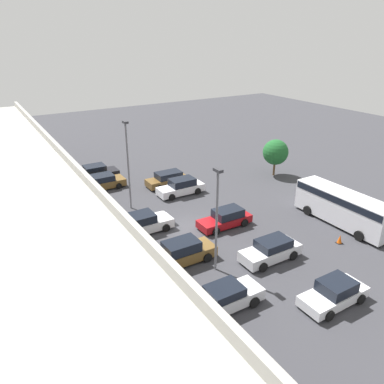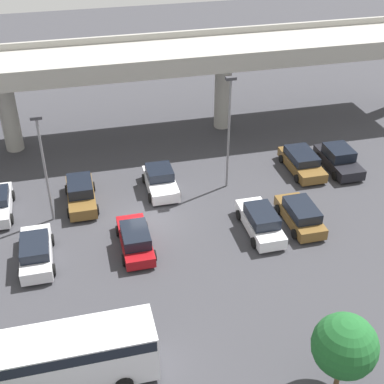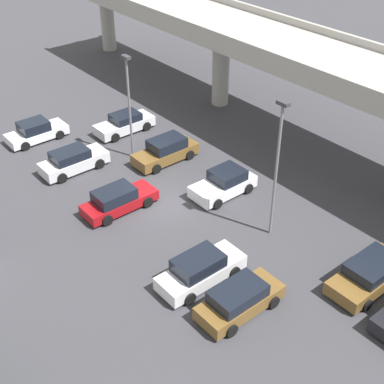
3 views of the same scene
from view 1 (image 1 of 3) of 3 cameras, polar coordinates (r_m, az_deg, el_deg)
ground_plane at (r=32.14m, az=0.23°, el=-5.38°), size 113.12×113.12×0.00m
highway_overpass at (r=25.88m, az=-24.60°, el=0.36°), size 54.20×7.00×7.65m
parked_car_0 at (r=25.15m, az=20.86°, el=-14.20°), size 2.08×4.52×1.55m
parked_car_1 at (r=23.39m, az=5.15°, el=-15.69°), size 2.04×4.66×1.50m
parked_car_2 at (r=28.12m, az=11.94°, el=-8.67°), size 2.04×4.66×1.59m
parked_car_3 at (r=27.22m, az=-1.41°, el=-9.16°), size 2.07×4.76×1.71m
parked_car_4 at (r=31.49m, az=-7.16°, el=-4.68°), size 2.22×4.32×1.63m
parked_car_5 at (r=38.32m, az=-1.68°, el=0.76°), size 2.05×4.86×1.66m
parked_car_6 at (r=40.56m, az=-3.75°, el=1.97°), size 2.07×4.54×1.54m
parked_car_7 at (r=40.89m, az=-13.68°, el=1.48°), size 2.25×4.87×1.50m
parked_car_8 at (r=43.54m, az=-14.41°, el=2.81°), size 2.24×4.84×1.70m
parked_car_9 at (r=32.13m, az=5.14°, el=-4.03°), size 2.01×4.74×1.55m
shuttle_bus at (r=34.52m, az=22.04°, el=-1.95°), size 8.76×2.60×2.87m
lamp_post_near_aisle at (r=24.68m, az=3.81°, el=-3.16°), size 0.70×0.35×7.49m
lamp_post_mid_lot at (r=34.23m, az=-9.76°, el=4.94°), size 0.70×0.35×8.32m
tree_front_centre at (r=43.95m, az=12.61°, el=5.94°), size 2.90×2.90×4.24m
traffic_cone at (r=31.88m, az=21.58°, el=-6.75°), size 0.44×0.44×0.70m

